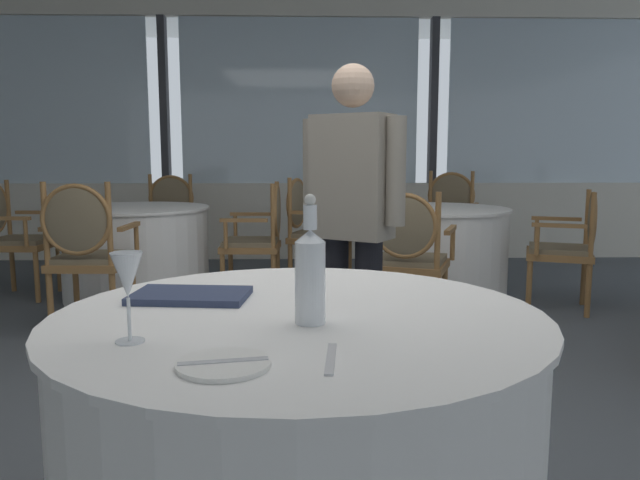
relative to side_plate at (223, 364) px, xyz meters
name	(u,v)px	position (x,y,z in m)	size (l,w,h in m)	color
ground_plane	(297,418)	(0.13, 1.40, -0.75)	(14.69, 14.69, 0.00)	#4C5156
window_wall_far	(300,156)	(0.13, 5.64, 0.41)	(9.46, 0.14, 2.89)	silver
foreground_table	(300,446)	(0.15, 0.40, -0.38)	(1.29, 1.29, 0.74)	white
side_plate	(223,364)	(0.00, 0.00, 0.00)	(0.19, 0.19, 0.01)	white
butter_knife	(223,361)	(0.00, 0.00, 0.01)	(0.18, 0.02, 0.00)	silver
dinner_fork	(331,359)	(0.21, 0.03, 0.00)	(0.19, 0.02, 0.00)	silver
water_bottle	(310,273)	(0.17, 0.31, 0.12)	(0.08, 0.08, 0.32)	white
wine_glass	(127,278)	(-0.23, 0.16, 0.14)	(0.07, 0.07, 0.20)	white
menu_book	(191,295)	(-0.17, 0.57, 0.01)	(0.33, 0.20, 0.02)	#2D3856
background_table_0	(137,252)	(-1.20, 3.77, -0.38)	(1.19, 1.19, 0.74)	white
dining_chair_0_0	(261,232)	(-0.18, 3.72, -0.20)	(0.49, 0.55, 0.94)	olive
dining_chair_0_1	(169,217)	(-1.16, 4.79, -0.19)	(0.55, 0.49, 0.97)	olive
dining_chair_0_2	(11,230)	(-2.22, 3.81, -0.19)	(0.49, 0.55, 0.95)	olive
dining_chair_0_3	(86,246)	(-1.24, 2.74, -0.17)	(0.55, 0.49, 0.99)	olive
background_table_1	(432,254)	(1.19, 3.62, -0.38)	(1.21, 1.21, 0.74)	white
dining_chair_1_0	(408,251)	(0.83, 2.65, -0.20)	(0.63, 0.59, 0.94)	olive
dining_chair_1_1	(571,241)	(2.16, 3.25, -0.22)	(0.59, 0.63, 0.90)	olive
dining_chair_1_2	(449,215)	(1.56, 4.59, -0.16)	(0.63, 0.59, 1.01)	olive
dining_chair_1_3	(311,224)	(0.22, 3.98, -0.17)	(0.59, 0.63, 0.97)	olive
diner_person_0	(352,213)	(0.39, 1.68, 0.14)	(0.46, 0.36, 1.57)	black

